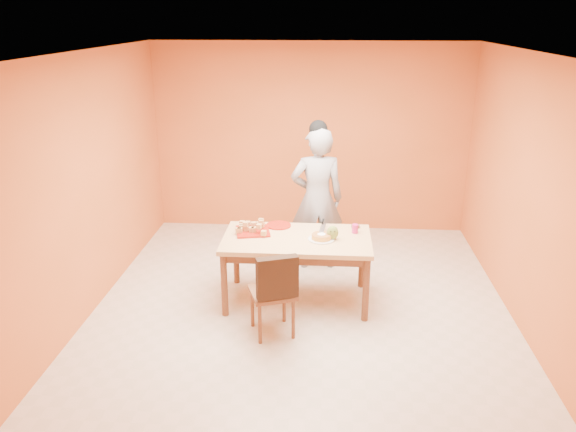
# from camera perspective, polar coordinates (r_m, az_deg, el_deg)

# --- Properties ---
(floor) EXTENTS (5.00, 5.00, 0.00)m
(floor) POSITION_cam_1_polar(r_m,az_deg,el_deg) (6.25, 1.35, -9.27)
(floor) COLOR beige
(floor) RESTS_ON ground
(ceiling) EXTENTS (5.00, 5.00, 0.00)m
(ceiling) POSITION_cam_1_polar(r_m,az_deg,el_deg) (5.47, 1.58, 16.28)
(ceiling) COLOR silver
(ceiling) RESTS_ON wall_back
(wall_back) EXTENTS (4.50, 0.00, 4.50)m
(wall_back) POSITION_cam_1_polar(r_m,az_deg,el_deg) (8.13, 2.32, 7.86)
(wall_back) COLOR #D36630
(wall_back) RESTS_ON floor
(wall_left) EXTENTS (0.00, 5.00, 5.00)m
(wall_left) POSITION_cam_1_polar(r_m,az_deg,el_deg) (6.23, -19.71, 2.93)
(wall_left) COLOR #D36630
(wall_left) RESTS_ON floor
(wall_right) EXTENTS (0.00, 5.00, 5.00)m
(wall_right) POSITION_cam_1_polar(r_m,az_deg,el_deg) (6.05, 23.29, 1.97)
(wall_right) COLOR #D36630
(wall_right) RESTS_ON floor
(dining_table) EXTENTS (1.60, 0.90, 0.76)m
(dining_table) POSITION_cam_1_polar(r_m,az_deg,el_deg) (6.11, 0.90, -3.01)
(dining_table) COLOR #DDB073
(dining_table) RESTS_ON floor
(dining_chair) EXTENTS (0.55, 0.61, 0.91)m
(dining_chair) POSITION_cam_1_polar(r_m,az_deg,el_deg) (5.56, -1.64, -7.63)
(dining_chair) COLOR brown
(dining_chair) RESTS_ON floor
(pastry_pile) EXTENTS (0.32, 0.32, 0.11)m
(pastry_pile) POSITION_cam_1_polar(r_m,az_deg,el_deg) (6.20, -3.60, -1.01)
(pastry_pile) COLOR tan
(pastry_pile) RESTS_ON pastry_platter
(person) EXTENTS (0.71, 0.52, 1.79)m
(person) POSITION_cam_1_polar(r_m,az_deg,el_deg) (6.91, 2.97, 1.74)
(person) COLOR gray
(person) RESTS_ON floor
(pastry_platter) EXTENTS (0.43, 0.43, 0.02)m
(pastry_platter) POSITION_cam_1_polar(r_m,az_deg,el_deg) (6.23, -3.59, -1.56)
(pastry_platter) COLOR maroon
(pastry_platter) RESTS_ON dining_table
(red_dinner_plate) EXTENTS (0.29, 0.29, 0.02)m
(red_dinner_plate) POSITION_cam_1_polar(r_m,az_deg,el_deg) (6.39, -0.96, -0.95)
(red_dinner_plate) COLOR maroon
(red_dinner_plate) RESTS_ON dining_table
(white_cake_plate) EXTENTS (0.31, 0.31, 0.01)m
(white_cake_plate) POSITION_cam_1_polar(r_m,az_deg,el_deg) (6.02, 3.41, -2.36)
(white_cake_plate) COLOR silver
(white_cake_plate) RESTS_ON dining_table
(sponge_cake) EXTENTS (0.22, 0.22, 0.05)m
(sponge_cake) POSITION_cam_1_polar(r_m,az_deg,el_deg) (6.01, 3.41, -2.10)
(sponge_cake) COLOR #EFA13D
(sponge_cake) RESTS_ON white_cake_plate
(cake_server) EXTENTS (0.08, 0.27, 0.01)m
(cake_server) POSITION_cam_1_polar(r_m,az_deg,el_deg) (6.17, 3.54, -1.21)
(cake_server) COLOR silver
(cake_server) RESTS_ON sponge_cake
(egg_ornament) EXTENTS (0.15, 0.13, 0.16)m
(egg_ornament) POSITION_cam_1_polar(r_m,az_deg,el_deg) (6.01, 4.56, -1.69)
(egg_ornament) COLOR olive
(egg_ornament) RESTS_ON dining_table
(magenta_glass) EXTENTS (0.07, 0.07, 0.10)m
(magenta_glass) POSITION_cam_1_polar(r_m,az_deg,el_deg) (6.22, 6.82, -1.29)
(magenta_glass) COLOR #BD1C6D
(magenta_glass) RESTS_ON dining_table
(checker_tin) EXTENTS (0.12, 0.12, 0.03)m
(checker_tin) POSITION_cam_1_polar(r_m,az_deg,el_deg) (6.40, 6.86, -1.04)
(checker_tin) COLOR #3C1C10
(checker_tin) RESTS_ON dining_table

